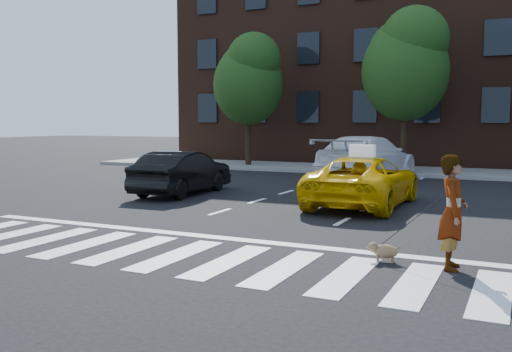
# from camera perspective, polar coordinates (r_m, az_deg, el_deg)

# --- Properties ---
(ground) EXTENTS (120.00, 120.00, 0.00)m
(ground) POSITION_cam_1_polar(r_m,az_deg,el_deg) (9.93, -7.96, -7.89)
(ground) COLOR black
(ground) RESTS_ON ground
(crosswalk) EXTENTS (13.00, 2.40, 0.01)m
(crosswalk) POSITION_cam_1_polar(r_m,az_deg,el_deg) (9.93, -7.96, -7.86)
(crosswalk) COLOR silver
(crosswalk) RESTS_ON ground
(stop_line) EXTENTS (12.00, 0.30, 0.01)m
(stop_line) POSITION_cam_1_polar(r_m,az_deg,el_deg) (11.27, -3.46, -6.21)
(stop_line) COLOR silver
(stop_line) RESTS_ON ground
(sidewalk_far) EXTENTS (30.00, 4.00, 0.15)m
(sidewalk_far) POSITION_cam_1_polar(r_m,az_deg,el_deg) (26.20, 13.60, 0.53)
(sidewalk_far) COLOR slate
(sidewalk_far) RESTS_ON ground
(building) EXTENTS (26.00, 10.00, 12.00)m
(building) POSITION_cam_1_polar(r_m,az_deg,el_deg) (33.68, 16.52, 11.64)
(building) COLOR #402317
(building) RESTS_ON ground
(tree_left) EXTENTS (3.39, 3.38, 6.50)m
(tree_left) POSITION_cam_1_polar(r_m,az_deg,el_deg) (27.99, -0.73, 9.94)
(tree_left) COLOR black
(tree_left) RESTS_ON ground
(tree_mid) EXTENTS (3.69, 3.69, 7.10)m
(tree_mid) POSITION_cam_1_polar(r_m,az_deg,el_deg) (25.63, 14.80, 11.09)
(tree_mid) COLOR black
(tree_mid) RESTS_ON ground
(taxi) EXTENTS (2.26, 4.84, 1.34)m
(taxi) POSITION_cam_1_polar(r_m,az_deg,el_deg) (15.64, 10.72, -0.52)
(taxi) COLOR #D6A404
(taxi) RESTS_ON ground
(black_sedan) EXTENTS (1.64, 4.19, 1.36)m
(black_sedan) POSITION_cam_1_polar(r_m,az_deg,el_deg) (17.99, -7.38, 0.34)
(black_sedan) COLOR black
(black_sedan) RESTS_ON ground
(white_suv) EXTENTS (3.08, 6.15, 1.71)m
(white_suv) POSITION_cam_1_polar(r_m,az_deg,el_deg) (22.57, 11.02, 1.79)
(white_suv) COLOR white
(white_suv) RESTS_ON ground
(woman) EXTENTS (0.49, 0.69, 1.78)m
(woman) POSITION_cam_1_polar(r_m,az_deg,el_deg) (9.31, 19.08, -3.45)
(woman) COLOR #999999
(woman) RESTS_ON ground
(dog) EXTENTS (0.56, 0.30, 0.32)m
(dog) POSITION_cam_1_polar(r_m,az_deg,el_deg) (9.61, 12.55, -7.29)
(dog) COLOR brown
(dog) RESTS_ON ground
(taxi_sign) EXTENTS (0.65, 0.28, 0.32)m
(taxi_sign) POSITION_cam_1_polar(r_m,az_deg,el_deg) (15.39, 10.59, 2.48)
(taxi_sign) COLOR white
(taxi_sign) RESTS_ON taxi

